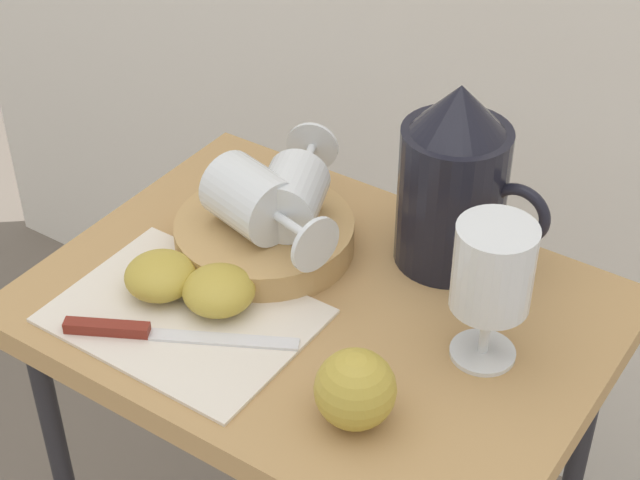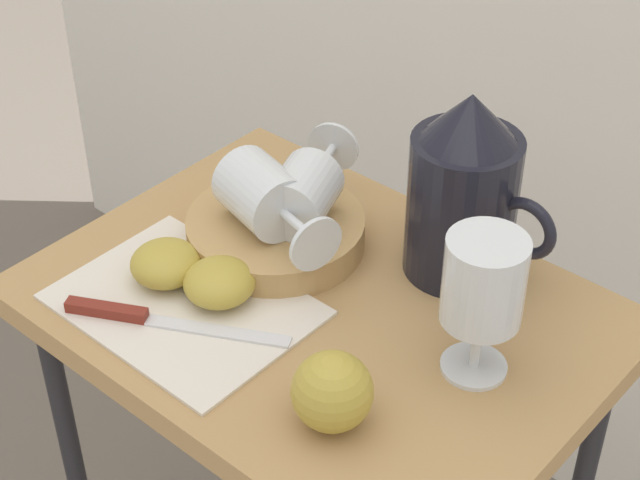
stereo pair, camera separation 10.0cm
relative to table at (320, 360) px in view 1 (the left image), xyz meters
name	(u,v)px [view 1 (the left image)]	position (x,y,z in m)	size (l,w,h in m)	color
table	(320,360)	(0.00, 0.00, 0.00)	(0.58, 0.42, 0.73)	#AD8451
linen_napkin	(184,316)	(-0.10, -0.10, 0.08)	(0.25, 0.19, 0.00)	silver
basket_tray	(265,235)	(-0.10, 0.04, 0.10)	(0.20, 0.20, 0.04)	tan
pitcher	(453,192)	(0.07, 0.14, 0.17)	(0.17, 0.11, 0.21)	black
wine_glass_upright	(493,275)	(0.17, 0.02, 0.18)	(0.08, 0.08, 0.15)	silver
wine_glass_tipped_near	(254,200)	(-0.10, 0.03, 0.15)	(0.16, 0.10, 0.07)	silver
wine_glass_tipped_far	(292,193)	(-0.08, 0.06, 0.15)	(0.11, 0.16, 0.07)	silver
apple_half_left	(160,276)	(-0.14, -0.08, 0.11)	(0.07, 0.07, 0.04)	#B29938
apple_half_right	(219,290)	(-0.08, -0.06, 0.11)	(0.07, 0.07, 0.04)	#B29938
apple_whole	(355,389)	(0.12, -0.12, 0.12)	(0.07, 0.07, 0.07)	#B29938
knife	(145,332)	(-0.11, -0.14, 0.09)	(0.21, 0.12, 0.01)	silver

